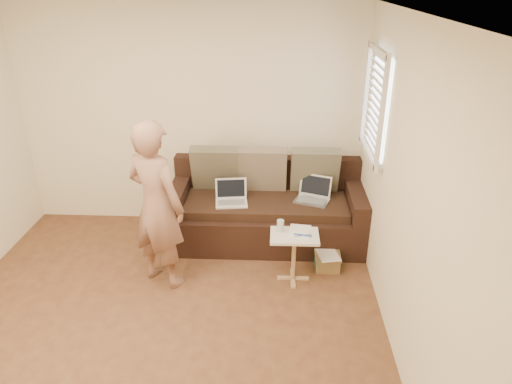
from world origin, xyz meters
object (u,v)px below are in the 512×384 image
laptop_white (231,204)px  sofa (266,206)px  laptop_silver (312,201)px  striped_box (327,261)px  side_table (294,257)px  person (157,205)px  drinking_glass (280,226)px

laptop_white → sofa: bearing=13.6°
laptop_silver → striped_box: 0.71m
side_table → striped_box: size_ratio=1.93×
striped_box → person: bearing=-170.4°
laptop_silver → person: bearing=-131.2°
laptop_white → side_table: laptop_white is taller
sofa → drinking_glass: 0.76m
laptop_silver → drinking_glass: (-0.36, -0.69, 0.06)m
sofa → side_table: 0.86m
laptop_white → striped_box: laptop_white is taller
side_table → striped_box: bearing=31.0°
side_table → striped_box: 0.46m
drinking_glass → striped_box: bearing=17.1°
sofa → laptop_white: (-0.38, -0.15, 0.10)m
laptop_silver → side_table: (-0.21, -0.76, -0.26)m
laptop_silver → side_table: size_ratio=0.70×
sofa → striped_box: (0.66, -0.58, -0.34)m
drinking_glass → laptop_white: bearing=132.8°
side_table → drinking_glass: 0.36m
sofa → laptop_silver: sofa is taller
laptop_white → side_table: 0.98m
person → drinking_glass: 1.22m
laptop_white → striped_box: bearing=-29.5°
sofa → side_table: (0.30, -0.80, -0.16)m
sofa → laptop_silver: (0.51, -0.04, 0.10)m
laptop_silver → striped_box: bearing=-53.5°
drinking_glass → sofa: bearing=102.2°
side_table → laptop_white: bearing=136.4°
person → sofa: bearing=-111.3°
sofa → side_table: bearing=-69.4°
sofa → striped_box: 0.94m
sofa → side_table: size_ratio=4.20×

